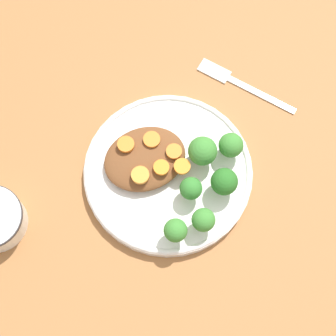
% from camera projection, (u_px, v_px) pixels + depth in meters
% --- Properties ---
extents(ground_plane, '(4.00, 4.00, 0.00)m').
position_uv_depth(ground_plane, '(168.00, 175.00, 0.86)').
color(ground_plane, '#9E6638').
extents(plate, '(0.26, 0.26, 0.02)m').
position_uv_depth(plate, '(168.00, 173.00, 0.85)').
color(plate, white).
rests_on(plate, ground_plane).
extents(stew_mound, '(0.12, 0.10, 0.03)m').
position_uv_depth(stew_mound, '(145.00, 159.00, 0.84)').
color(stew_mound, brown).
rests_on(stew_mound, plate).
extents(broccoli_floret_0, '(0.04, 0.04, 0.05)m').
position_uv_depth(broccoli_floret_0, '(224.00, 182.00, 0.81)').
color(broccoli_floret_0, '#7FA85B').
rests_on(broccoli_floret_0, plate).
extents(broccoli_floret_1, '(0.03, 0.03, 0.05)m').
position_uv_depth(broccoli_floret_1, '(203.00, 221.00, 0.79)').
color(broccoli_floret_1, '#7FA85B').
rests_on(broccoli_floret_1, plate).
extents(broccoli_floret_2, '(0.04, 0.04, 0.06)m').
position_uv_depth(broccoli_floret_2, '(201.00, 149.00, 0.82)').
color(broccoli_floret_2, '#759E51').
rests_on(broccoli_floret_2, plate).
extents(broccoli_floret_3, '(0.03, 0.03, 0.05)m').
position_uv_depth(broccoli_floret_3, '(191.00, 189.00, 0.81)').
color(broccoli_floret_3, '#7FA85B').
rests_on(broccoli_floret_3, plate).
extents(broccoli_floret_4, '(0.03, 0.03, 0.05)m').
position_uv_depth(broccoli_floret_4, '(175.00, 231.00, 0.78)').
color(broccoli_floret_4, '#7FA85B').
rests_on(broccoli_floret_4, plate).
extents(broccoli_floret_5, '(0.04, 0.04, 0.05)m').
position_uv_depth(broccoli_floret_5, '(231.00, 145.00, 0.83)').
color(broccoli_floret_5, '#7FA85B').
rests_on(broccoli_floret_5, plate).
extents(carrot_slice_0, '(0.02, 0.02, 0.01)m').
position_uv_depth(carrot_slice_0, '(182.00, 166.00, 0.82)').
color(carrot_slice_0, orange).
rests_on(carrot_slice_0, stew_mound).
extents(carrot_slice_1, '(0.03, 0.03, 0.01)m').
position_uv_depth(carrot_slice_1, '(126.00, 144.00, 0.83)').
color(carrot_slice_1, orange).
rests_on(carrot_slice_1, stew_mound).
extents(carrot_slice_2, '(0.02, 0.02, 0.01)m').
position_uv_depth(carrot_slice_2, '(162.00, 169.00, 0.82)').
color(carrot_slice_2, orange).
rests_on(carrot_slice_2, stew_mound).
extents(carrot_slice_3, '(0.03, 0.03, 0.01)m').
position_uv_depth(carrot_slice_3, '(140.00, 174.00, 0.81)').
color(carrot_slice_3, orange).
rests_on(carrot_slice_3, stew_mound).
extents(carrot_slice_4, '(0.02, 0.02, 0.00)m').
position_uv_depth(carrot_slice_4, '(174.00, 151.00, 0.83)').
color(carrot_slice_4, orange).
rests_on(carrot_slice_4, stew_mound).
extents(carrot_slice_5, '(0.03, 0.03, 0.00)m').
position_uv_depth(carrot_slice_5, '(152.00, 139.00, 0.83)').
color(carrot_slice_5, orange).
rests_on(carrot_slice_5, stew_mound).
extents(fork, '(0.12, 0.15, 0.01)m').
position_uv_depth(fork, '(237.00, 82.00, 0.91)').
color(fork, silver).
rests_on(fork, ground_plane).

